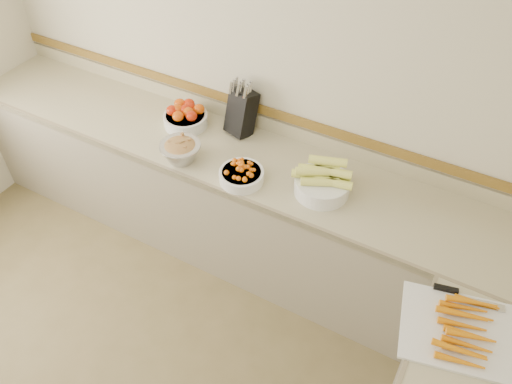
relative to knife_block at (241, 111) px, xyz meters
The scene contains 8 objects.
back_wall 0.27m from the knife_block, 59.30° to the left, with size 4.00×4.00×0.00m, color beige.
counter_back 0.64m from the knife_block, 75.12° to the right, with size 4.00×0.65×1.08m.
knife_block is the anchor object (origin of this frame).
tomato_bowl 0.39m from the knife_block, 162.56° to the right, with size 0.29×0.29×0.14m.
cherry_tomato_bowl 0.49m from the knife_block, 60.15° to the right, with size 0.26×0.26×0.15m.
corn_bowl 0.74m from the knife_block, 21.94° to the right, with size 0.35×0.32×0.23m.
rhubarb_bowl 0.47m from the knife_block, 112.50° to the right, with size 0.25×0.25×0.14m.
cutting_board 1.78m from the knife_block, 26.78° to the right, with size 0.60×0.51×0.07m.
Camera 1 is at (1.29, -0.36, 2.89)m, focal length 35.00 mm.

